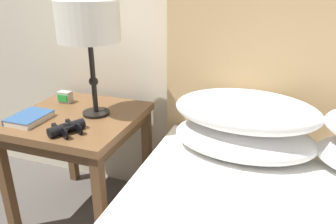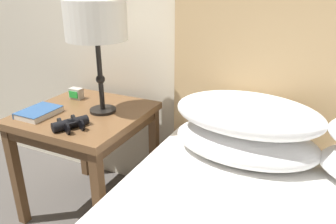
# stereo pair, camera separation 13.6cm
# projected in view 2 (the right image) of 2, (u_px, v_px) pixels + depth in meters

# --- Properties ---
(nightstand) EXTENTS (0.58, 0.58, 0.58)m
(nightstand) POSITION_uv_depth(u_px,v_px,m) (86.00, 125.00, 1.66)
(nightstand) COLOR brown
(nightstand) RESTS_ON ground_plane
(table_lamp) EXTENTS (0.28, 0.28, 0.53)m
(table_lamp) POSITION_uv_depth(u_px,v_px,m) (96.00, 23.00, 1.47)
(table_lamp) COLOR black
(table_lamp) RESTS_ON nightstand
(book_on_nightstand) EXTENTS (0.15, 0.19, 0.03)m
(book_on_nightstand) POSITION_uv_depth(u_px,v_px,m) (39.00, 112.00, 1.58)
(book_on_nightstand) COLOR silver
(book_on_nightstand) RESTS_ON nightstand
(binoculars_pair) EXTENTS (0.16, 0.16, 0.05)m
(binoculars_pair) POSITION_uv_depth(u_px,v_px,m) (71.00, 124.00, 1.44)
(binoculars_pair) COLOR black
(binoculars_pair) RESTS_ON nightstand
(alarm_clock) EXTENTS (0.07, 0.05, 0.06)m
(alarm_clock) POSITION_uv_depth(u_px,v_px,m) (76.00, 94.00, 1.79)
(alarm_clock) COLOR #B7B2A8
(alarm_clock) RESTS_ON nightstand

